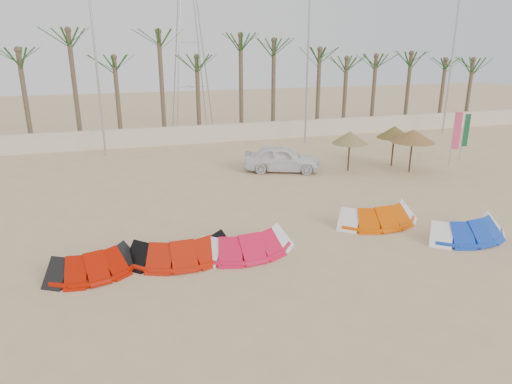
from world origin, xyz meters
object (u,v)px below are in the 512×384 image
object	(u,v)px
parasol_left	(350,138)
parasol_mid	(413,136)
parasol_right	(394,132)
kite_red_right	(244,240)
car	(282,159)
kite_red_mid	(180,246)
kite_blue	(464,225)
kite_red_left	(94,260)
kite_orange	(375,212)

from	to	relation	value
parasol_left	parasol_mid	bearing A→B (deg)	-21.59
parasol_right	kite_red_right	bearing A→B (deg)	-142.87
car	kite_red_mid	bearing A→B (deg)	164.03
parasol_left	parasol_right	distance (m)	3.01
kite_red_right	parasol_left	xyz separation A→B (m)	(8.53, 8.50, 1.50)
kite_red_mid	parasol_left	xyz separation A→B (m)	(10.73, 8.35, 1.50)
parasol_left	kite_red_mid	bearing A→B (deg)	-142.12
parasol_mid	car	xyz separation A→B (m)	(-6.86, 2.27, -1.34)
car	parasol_right	bearing A→B (deg)	-75.48
parasol_mid	car	distance (m)	7.35
parasol_mid	kite_blue	bearing A→B (deg)	-112.28
kite_red_left	kite_red_right	bearing A→B (deg)	1.26
kite_red_mid	parasol_left	bearing A→B (deg)	37.88
kite_red_left	car	bearing A→B (deg)	44.37
kite_orange	parasol_right	distance (m)	9.68
parasol_right	parasol_left	bearing A→B (deg)	-175.50
kite_orange	kite_blue	xyz separation A→B (m)	(2.46, -2.23, -0.00)
parasol_right	kite_red_left	bearing A→B (deg)	-151.81
kite_red_left	kite_blue	bearing A→B (deg)	-4.47
kite_orange	parasol_right	bearing A→B (deg)	53.27
kite_red_mid	car	xyz separation A→B (m)	(7.07, 9.36, 0.31)
kite_red_right	car	world-z (taller)	car
kite_orange	car	world-z (taller)	car
kite_red_mid	parasol_right	world-z (taller)	parasol_right
kite_red_left	parasol_left	distance (m)	16.07
kite_blue	parasol_left	distance (m)	9.76
kite_red_mid	kite_red_right	xyz separation A→B (m)	(2.21, -0.15, -0.00)
kite_red_left	kite_red_right	size ratio (longest dim) A/B	0.88
kite_blue	parasol_left	size ratio (longest dim) A/B	1.53
kite_blue	parasol_left	bearing A→B (deg)	88.58
kite_red_left	kite_blue	world-z (taller)	same
kite_blue	kite_orange	bearing A→B (deg)	137.85
kite_red_right	parasol_left	bearing A→B (deg)	44.89
kite_red_left	kite_red_mid	bearing A→B (deg)	5.27
kite_red_left	parasol_right	size ratio (longest dim) A/B	1.34
kite_red_left	parasol_left	size ratio (longest dim) A/B	1.40
kite_blue	car	world-z (taller)	car
kite_red_right	kite_orange	world-z (taller)	same
parasol_right	car	xyz separation A→B (m)	(-6.67, 0.77, -1.30)
kite_blue	parasol_left	xyz separation A→B (m)	(0.24, 9.64, 1.50)
kite_orange	kite_blue	distance (m)	3.32
kite_red_left	car	world-z (taller)	car
kite_red_right	kite_blue	distance (m)	8.37
parasol_mid	parasol_left	bearing A→B (deg)	158.41
kite_red_left	kite_orange	size ratio (longest dim) A/B	0.89
kite_red_right	kite_red_left	bearing A→B (deg)	-178.74
kite_orange	parasol_left	bearing A→B (deg)	69.96
kite_red_left	kite_red_mid	distance (m)	2.77
kite_red_right	car	bearing A→B (deg)	62.91
kite_red_mid	kite_red_left	bearing A→B (deg)	-174.73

